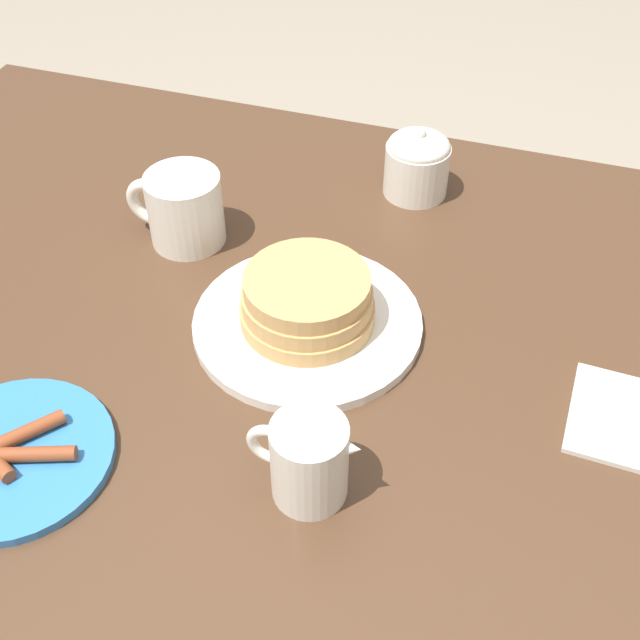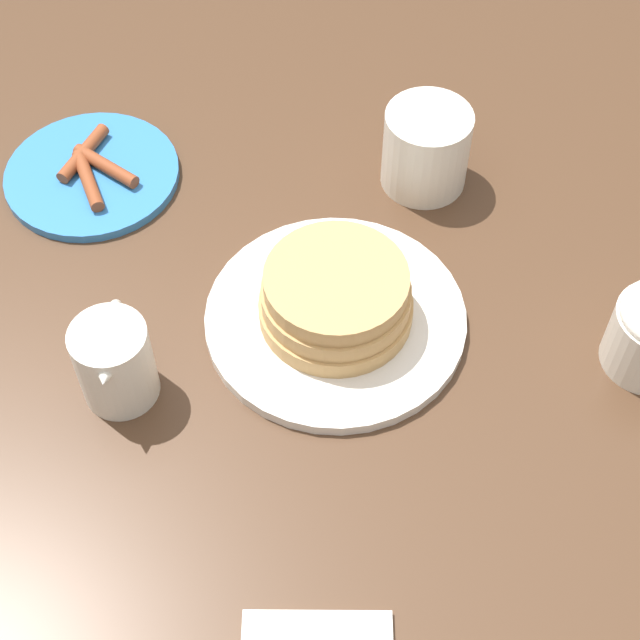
% 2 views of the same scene
% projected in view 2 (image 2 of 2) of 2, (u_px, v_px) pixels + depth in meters
% --- Properties ---
extents(ground_plane, '(8.00, 8.00, 0.00)m').
position_uv_depth(ground_plane, '(325.00, 606.00, 1.50)').
color(ground_plane, gray).
extents(dining_table, '(1.31, 0.86, 0.73)m').
position_uv_depth(dining_table, '(327.00, 392.00, 1.01)').
color(dining_table, '#4C3321').
rests_on(dining_table, ground_plane).
extents(pancake_plate, '(0.24, 0.24, 0.07)m').
position_uv_depth(pancake_plate, '(336.00, 308.00, 0.89)').
color(pancake_plate, white).
rests_on(pancake_plate, dining_table).
extents(side_plate_bacon, '(0.18, 0.18, 0.02)m').
position_uv_depth(side_plate_bacon, '(92.00, 174.00, 1.02)').
color(side_plate_bacon, '#337AC6').
rests_on(side_plate_bacon, dining_table).
extents(coffee_mug, '(0.12, 0.09, 0.09)m').
position_uv_depth(coffee_mug, '(426.00, 146.00, 0.99)').
color(coffee_mug, silver).
rests_on(coffee_mug, dining_table).
extents(creamer_pitcher, '(0.10, 0.07, 0.09)m').
position_uv_depth(creamer_pitcher, '(114.00, 362.00, 0.84)').
color(creamer_pitcher, silver).
rests_on(creamer_pitcher, dining_table).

